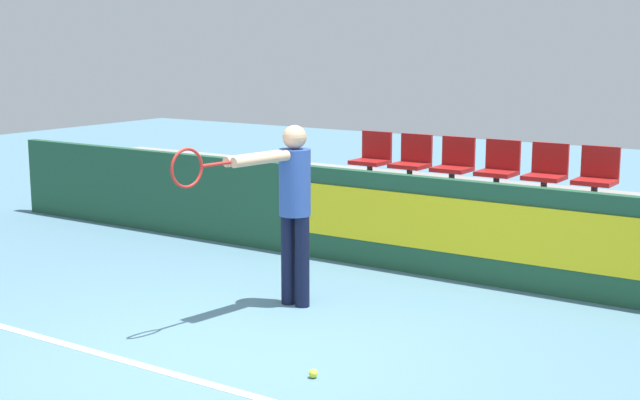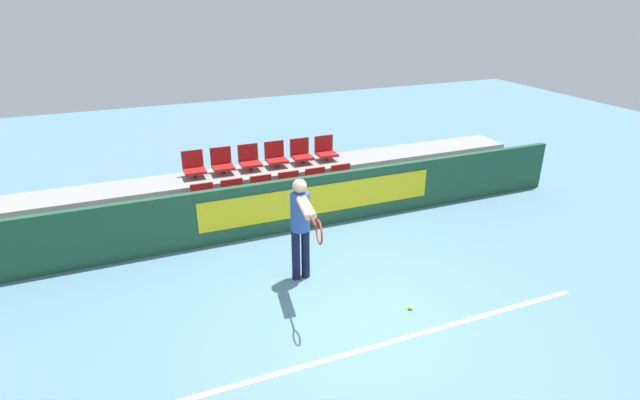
{
  "view_description": "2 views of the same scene",
  "coord_description": "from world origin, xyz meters",
  "px_view_note": "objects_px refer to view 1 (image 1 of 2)",
  "views": [
    {
      "loc": [
        4.19,
        -4.99,
        2.4
      ],
      "look_at": [
        -0.29,
        1.72,
        0.93
      ],
      "focal_mm": 50.0,
      "sensor_mm": 36.0,
      "label": 1
    },
    {
      "loc": [
        -2.6,
        -4.93,
        4.19
      ],
      "look_at": [
        0.25,
        2.06,
        0.96
      ],
      "focal_mm": 28.0,
      "sensor_mm": 36.0,
      "label": 2
    }
  ],
  "objects_px": {
    "stadium_chair_1": "(375,200)",
    "stadium_chair_10": "(547,170)",
    "stadium_chair_4": "(515,216)",
    "stadium_chair_0": "(333,195)",
    "stadium_chair_7": "(412,159)",
    "stadium_chair_6": "(373,155)",
    "stadium_chair_9": "(499,166)",
    "stadium_chair_2": "(418,205)",
    "stadium_chair_11": "(597,174)",
    "tennis_player": "(289,198)",
    "stadium_chair_8": "(455,162)",
    "stadium_chair_3": "(465,210)",
    "stadium_chair_5": "(568,222)",
    "tennis_ball": "(313,374)"
  },
  "relations": [
    {
      "from": "stadium_chair_4",
      "to": "stadium_chair_8",
      "type": "xyz_separation_m",
      "value": [
        -1.12,
        0.9,
        0.37
      ]
    },
    {
      "from": "stadium_chair_7",
      "to": "tennis_player",
      "type": "xyz_separation_m",
      "value": [
        0.49,
        -3.26,
        0.05
      ]
    },
    {
      "from": "stadium_chair_4",
      "to": "stadium_chair_0",
      "type": "bearing_deg",
      "value": 180.0
    },
    {
      "from": "stadium_chair_2",
      "to": "stadium_chair_5",
      "type": "relative_size",
      "value": 1.0
    },
    {
      "from": "stadium_chair_4",
      "to": "tennis_player",
      "type": "height_order",
      "value": "tennis_player"
    },
    {
      "from": "stadium_chair_10",
      "to": "tennis_ball",
      "type": "distance_m",
      "value": 4.65
    },
    {
      "from": "stadium_chair_0",
      "to": "tennis_player",
      "type": "xyz_separation_m",
      "value": [
        1.05,
        -2.36,
        0.42
      ]
    },
    {
      "from": "stadium_chair_5",
      "to": "tennis_ball",
      "type": "bearing_deg",
      "value": -99.49
    },
    {
      "from": "stadium_chair_3",
      "to": "stadium_chair_5",
      "type": "xyz_separation_m",
      "value": [
        1.12,
        0.0,
        0.0
      ]
    },
    {
      "from": "stadium_chair_2",
      "to": "stadium_chair_10",
      "type": "distance_m",
      "value": 1.49
    },
    {
      "from": "stadium_chair_8",
      "to": "stadium_chair_5",
      "type": "bearing_deg",
      "value": -28.23
    },
    {
      "from": "stadium_chair_5",
      "to": "stadium_chair_11",
      "type": "bearing_deg",
      "value": 90.0
    },
    {
      "from": "stadium_chair_3",
      "to": "stadium_chair_11",
      "type": "relative_size",
      "value": 1.0
    },
    {
      "from": "stadium_chair_11",
      "to": "stadium_chair_3",
      "type": "bearing_deg",
      "value": -141.16
    },
    {
      "from": "stadium_chair_8",
      "to": "stadium_chair_10",
      "type": "relative_size",
      "value": 1.0
    },
    {
      "from": "stadium_chair_10",
      "to": "stadium_chair_11",
      "type": "bearing_deg",
      "value": 0.0
    },
    {
      "from": "stadium_chair_1",
      "to": "tennis_ball",
      "type": "xyz_separation_m",
      "value": [
        1.63,
        -3.66,
        -0.55
      ]
    },
    {
      "from": "stadium_chair_1",
      "to": "stadium_chair_5",
      "type": "distance_m",
      "value": 2.25
    },
    {
      "from": "stadium_chair_8",
      "to": "stadium_chair_1",
      "type": "bearing_deg",
      "value": -121.84
    },
    {
      "from": "stadium_chair_7",
      "to": "stadium_chair_6",
      "type": "bearing_deg",
      "value": 180.0
    },
    {
      "from": "stadium_chair_6",
      "to": "stadium_chair_9",
      "type": "bearing_deg",
      "value": 0.0
    },
    {
      "from": "tennis_player",
      "to": "stadium_chair_7",
      "type": "bearing_deg",
      "value": 107.22
    },
    {
      "from": "stadium_chair_1",
      "to": "stadium_chair_9",
      "type": "xyz_separation_m",
      "value": [
        1.12,
        0.9,
        0.37
      ]
    },
    {
      "from": "stadium_chair_2",
      "to": "stadium_chair_6",
      "type": "bearing_deg",
      "value": 141.16
    },
    {
      "from": "stadium_chair_11",
      "to": "stadium_chair_6",
      "type": "bearing_deg",
      "value": 180.0
    },
    {
      "from": "stadium_chair_2",
      "to": "stadium_chair_8",
      "type": "distance_m",
      "value": 0.98
    },
    {
      "from": "stadium_chair_8",
      "to": "stadium_chair_11",
      "type": "distance_m",
      "value": 1.68
    },
    {
      "from": "stadium_chair_3",
      "to": "stadium_chair_11",
      "type": "bearing_deg",
      "value": 38.84
    },
    {
      "from": "tennis_ball",
      "to": "stadium_chair_11",
      "type": "bearing_deg",
      "value": 82.36
    },
    {
      "from": "stadium_chair_4",
      "to": "stadium_chair_6",
      "type": "relative_size",
      "value": 1.0
    },
    {
      "from": "stadium_chair_5",
      "to": "tennis_player",
      "type": "bearing_deg",
      "value": -126.73
    },
    {
      "from": "stadium_chair_4",
      "to": "stadium_chair_5",
      "type": "xyz_separation_m",
      "value": [
        0.56,
        0.0,
        0.0
      ]
    },
    {
      "from": "stadium_chair_3",
      "to": "stadium_chair_9",
      "type": "bearing_deg",
      "value": 90.0
    },
    {
      "from": "stadium_chair_10",
      "to": "stadium_chair_2",
      "type": "bearing_deg",
      "value": -141.16
    },
    {
      "from": "stadium_chair_1",
      "to": "stadium_chair_4",
      "type": "height_order",
      "value": "same"
    },
    {
      "from": "stadium_chair_8",
      "to": "tennis_player",
      "type": "relative_size",
      "value": 0.31
    },
    {
      "from": "stadium_chair_3",
      "to": "stadium_chair_0",
      "type": "bearing_deg",
      "value": 180.0
    },
    {
      "from": "stadium_chair_2",
      "to": "stadium_chair_3",
      "type": "distance_m",
      "value": 0.56
    },
    {
      "from": "stadium_chair_8",
      "to": "tennis_player",
      "type": "height_order",
      "value": "tennis_player"
    },
    {
      "from": "stadium_chair_4",
      "to": "stadium_chair_5",
      "type": "distance_m",
      "value": 0.56
    },
    {
      "from": "stadium_chair_9",
      "to": "stadium_chair_6",
      "type": "bearing_deg",
      "value": 180.0
    },
    {
      "from": "stadium_chair_10",
      "to": "stadium_chair_8",
      "type": "bearing_deg",
      "value": 180.0
    },
    {
      "from": "stadium_chair_3",
      "to": "stadium_chair_1",
      "type": "bearing_deg",
      "value": 180.0
    },
    {
      "from": "stadium_chair_6",
      "to": "tennis_ball",
      "type": "distance_m",
      "value": 5.15
    },
    {
      "from": "tennis_ball",
      "to": "stadium_chair_10",
      "type": "bearing_deg",
      "value": 89.37
    },
    {
      "from": "stadium_chair_0",
      "to": "stadium_chair_2",
      "type": "distance_m",
      "value": 1.12
    },
    {
      "from": "stadium_chair_1",
      "to": "stadium_chair_10",
      "type": "height_order",
      "value": "stadium_chair_10"
    },
    {
      "from": "stadium_chair_10",
      "to": "tennis_ball",
      "type": "relative_size",
      "value": 7.7
    },
    {
      "from": "stadium_chair_1",
      "to": "stadium_chair_11",
      "type": "distance_m",
      "value": 2.45
    },
    {
      "from": "stadium_chair_4",
      "to": "stadium_chair_1",
      "type": "bearing_deg",
      "value": 180.0
    }
  ]
}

